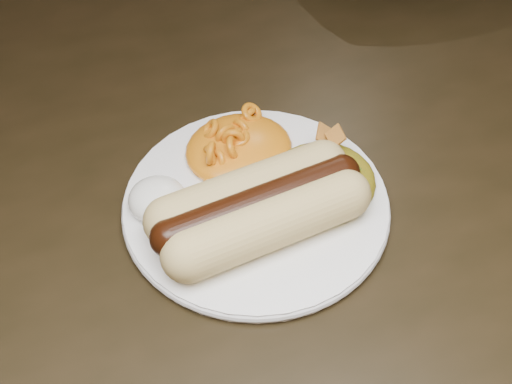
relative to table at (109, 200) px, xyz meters
name	(u,v)px	position (x,y,z in m)	size (l,w,h in m)	color
table	(109,200)	(0.00, 0.00, 0.00)	(1.60, 0.90, 0.75)	black
plate	(256,205)	(0.09, -0.14, 0.10)	(0.20, 0.20, 0.01)	white
hotdog	(259,207)	(0.09, -0.16, 0.12)	(0.14, 0.08, 0.04)	#D3BF65
mac_and_cheese	(239,138)	(0.10, -0.08, 0.12)	(0.09, 0.08, 0.03)	orange
sour_cream	(157,195)	(0.02, -0.11, 0.12)	(0.04, 0.04, 0.03)	white
taco_salad	(322,175)	(0.15, -0.14, 0.12)	(0.09, 0.08, 0.04)	orange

